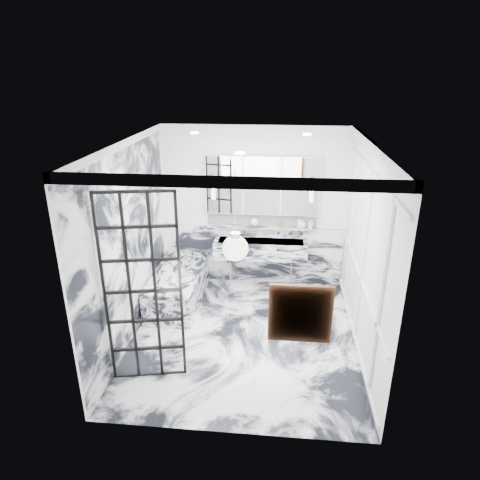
# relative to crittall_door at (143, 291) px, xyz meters

# --- Properties ---
(floor) EXTENTS (3.60, 3.60, 0.00)m
(floor) POSITION_rel_crittall_door_xyz_m (1.11, 0.97, -1.21)
(floor) COLOR silver
(floor) RESTS_ON ground
(ceiling) EXTENTS (3.60, 3.60, 0.00)m
(ceiling) POSITION_rel_crittall_door_xyz_m (1.11, 0.97, 1.59)
(ceiling) COLOR white
(ceiling) RESTS_ON wall_back
(wall_back) EXTENTS (3.60, 0.00, 3.60)m
(wall_back) POSITION_rel_crittall_door_xyz_m (1.11, 2.77, 0.19)
(wall_back) COLOR white
(wall_back) RESTS_ON floor
(wall_front) EXTENTS (3.60, 0.00, 3.60)m
(wall_front) POSITION_rel_crittall_door_xyz_m (1.11, -0.83, 0.19)
(wall_front) COLOR white
(wall_front) RESTS_ON floor
(wall_left) EXTENTS (0.00, 3.60, 3.60)m
(wall_left) POSITION_rel_crittall_door_xyz_m (-0.49, 0.97, 0.19)
(wall_left) COLOR white
(wall_left) RESTS_ON floor
(wall_right) EXTENTS (0.00, 3.60, 3.60)m
(wall_right) POSITION_rel_crittall_door_xyz_m (2.71, 0.97, 0.19)
(wall_right) COLOR white
(wall_right) RESTS_ON floor
(marble_clad_back) EXTENTS (3.18, 0.05, 1.05)m
(marble_clad_back) POSITION_rel_crittall_door_xyz_m (1.11, 2.74, -0.68)
(marble_clad_back) COLOR silver
(marble_clad_back) RESTS_ON floor
(marble_clad_left) EXTENTS (0.02, 3.56, 2.68)m
(marble_clad_left) POSITION_rel_crittall_door_xyz_m (-0.48, 0.97, 0.13)
(marble_clad_left) COLOR silver
(marble_clad_left) RESTS_ON floor
(panel_molding) EXTENTS (0.03, 3.40, 2.30)m
(panel_molding) POSITION_rel_crittall_door_xyz_m (2.69, 0.97, 0.09)
(panel_molding) COLOR white
(panel_molding) RESTS_ON floor
(soap_bottle_a) EXTENTS (0.10, 0.10, 0.20)m
(soap_bottle_a) POSITION_rel_crittall_door_xyz_m (1.91, 2.68, -0.02)
(soap_bottle_a) COLOR #8C5919
(soap_bottle_a) RESTS_ON ledge
(soap_bottle_b) EXTENTS (0.09, 0.09, 0.15)m
(soap_bottle_b) POSITION_rel_crittall_door_xyz_m (2.10, 2.68, -0.04)
(soap_bottle_b) COLOR #4C4C51
(soap_bottle_b) RESTS_ON ledge
(soap_bottle_c) EXTENTS (0.13, 0.13, 0.16)m
(soap_bottle_c) POSITION_rel_crittall_door_xyz_m (1.96, 2.68, -0.04)
(soap_bottle_c) COLOR silver
(soap_bottle_c) RESTS_ON ledge
(face_pot) EXTENTS (0.15, 0.15, 0.15)m
(face_pot) POSITION_rel_crittall_door_xyz_m (1.13, 2.68, -0.04)
(face_pot) COLOR white
(face_pot) RESTS_ON ledge
(amber_bottle) EXTENTS (0.04, 0.04, 0.10)m
(amber_bottle) POSITION_rel_crittall_door_xyz_m (1.58, 2.68, -0.07)
(amber_bottle) COLOR #8C5919
(amber_bottle) RESTS_ON ledge
(flower_vase) EXTENTS (0.08, 0.08, 0.12)m
(flower_vase) POSITION_rel_crittall_door_xyz_m (0.12, 1.12, -0.60)
(flower_vase) COLOR silver
(flower_vase) RESTS_ON bathtub
(crittall_door) EXTENTS (0.87, 0.21, 2.42)m
(crittall_door) POSITION_rel_crittall_door_xyz_m (0.00, 0.00, 0.00)
(crittall_door) COLOR black
(crittall_door) RESTS_ON floor
(artwork) EXTENTS (0.50, 0.05, 0.50)m
(artwork) POSITION_rel_crittall_door_xyz_m (1.80, -0.79, 0.29)
(artwork) COLOR #B77912
(artwork) RESTS_ON wall_front
(pendant_light) EXTENTS (0.27, 0.27, 0.27)m
(pendant_light) POSITION_rel_crittall_door_xyz_m (1.13, -0.29, 0.72)
(pendant_light) COLOR white
(pendant_light) RESTS_ON ceiling
(trough_sink) EXTENTS (1.60, 0.45, 0.30)m
(trough_sink) POSITION_rel_crittall_door_xyz_m (1.26, 2.52, -0.48)
(trough_sink) COLOR silver
(trough_sink) RESTS_ON wall_back
(ledge) EXTENTS (1.90, 0.14, 0.04)m
(ledge) POSITION_rel_crittall_door_xyz_m (1.26, 2.69, -0.14)
(ledge) COLOR silver
(ledge) RESTS_ON wall_back
(subway_tile) EXTENTS (1.90, 0.03, 0.23)m
(subway_tile) POSITION_rel_crittall_door_xyz_m (1.26, 2.75, -0.00)
(subway_tile) COLOR white
(subway_tile) RESTS_ON wall_back
(mirror_cabinet) EXTENTS (1.90, 0.16, 1.00)m
(mirror_cabinet) POSITION_rel_crittall_door_xyz_m (1.26, 2.69, 0.61)
(mirror_cabinet) COLOR white
(mirror_cabinet) RESTS_ON wall_back
(sconce_left) EXTENTS (0.07, 0.07, 0.40)m
(sconce_left) POSITION_rel_crittall_door_xyz_m (0.44, 2.60, 0.57)
(sconce_left) COLOR white
(sconce_left) RESTS_ON mirror_cabinet
(sconce_right) EXTENTS (0.07, 0.07, 0.40)m
(sconce_right) POSITION_rel_crittall_door_xyz_m (2.08, 2.60, 0.57)
(sconce_right) COLOR white
(sconce_right) RESTS_ON mirror_cabinet
(bathtub) EXTENTS (0.75, 1.65, 0.55)m
(bathtub) POSITION_rel_crittall_door_xyz_m (-0.07, 1.86, -0.93)
(bathtub) COLOR silver
(bathtub) RESTS_ON floor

